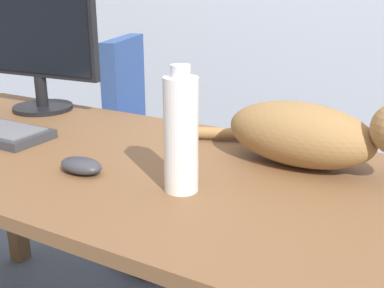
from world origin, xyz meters
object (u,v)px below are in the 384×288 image
(cat, at_px, (309,133))
(water_bottle, at_px, (181,134))
(monitor, at_px, (36,43))
(office_chair, at_px, (160,167))
(computer_mouse, at_px, (81,166))

(cat, distance_m, water_bottle, 0.33)
(cat, bearing_deg, monitor, 175.70)
(office_chair, height_order, cat, office_chair)
(office_chair, xyz_separation_m, monitor, (-0.21, -0.40, 0.54))
(office_chair, relative_size, monitor, 1.91)
(computer_mouse, xyz_separation_m, water_bottle, (0.25, 0.03, 0.11))
(monitor, relative_size, water_bottle, 1.83)
(monitor, distance_m, computer_mouse, 0.66)
(computer_mouse, bearing_deg, office_chair, 111.38)
(water_bottle, bearing_deg, cat, 54.98)
(office_chair, distance_m, monitor, 0.70)
(cat, bearing_deg, office_chair, 147.23)
(monitor, xyz_separation_m, water_bottle, (0.76, -0.34, -0.10))
(office_chair, bearing_deg, computer_mouse, -68.62)
(monitor, xyz_separation_m, computer_mouse, (0.51, -0.37, -0.21))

